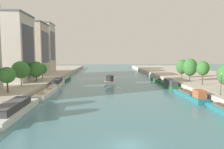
# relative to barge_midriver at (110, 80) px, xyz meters

# --- Properties ---
(ground_plane) EXTENTS (400.00, 400.00, 0.00)m
(ground_plane) POSITION_rel_barge_midriver_xyz_m (0.71, -53.23, -0.98)
(ground_plane) COLOR teal
(quay_left) EXTENTS (36.00, 170.00, 1.83)m
(quay_left) POSITION_rel_barge_midriver_xyz_m (-37.18, 1.77, -0.06)
(quay_left) COLOR #B7AD9E
(quay_left) RESTS_ON ground
(quay_right) EXTENTS (36.00, 170.00, 1.83)m
(quay_right) POSITION_rel_barge_midriver_xyz_m (38.60, 1.77, -0.06)
(quay_right) COLOR #B7AD9E
(quay_right) RESTS_ON ground
(barge_midriver) EXTENTS (4.08, 19.05, 3.22)m
(barge_midriver) POSITION_rel_barge_midriver_xyz_m (0.00, 0.00, 0.00)
(barge_midriver) COLOR silver
(barge_midriver) RESTS_ON ground
(wake_behind_barge) EXTENTS (5.60, 5.95, 0.03)m
(wake_behind_barge) POSITION_rel_barge_midriver_xyz_m (0.63, -12.64, -0.96)
(wake_behind_barge) COLOR silver
(wake_behind_barge) RESTS_ON ground
(moored_boat_left_end) EXTENTS (3.51, 16.76, 2.45)m
(moored_boat_left_end) POSITION_rel_barge_midriver_xyz_m (-17.41, -40.79, 0.05)
(moored_boat_left_end) COLOR silver
(moored_boat_left_end) RESTS_ON ground
(moored_boat_left_far) EXTENTS (2.95, 14.25, 2.13)m
(moored_boat_left_far) POSITION_rel_barge_midriver_xyz_m (-16.92, -23.75, -0.43)
(moored_boat_left_far) COLOR silver
(moored_boat_left_far) RESTS_ON ground
(moored_boat_left_midway) EXTENTS (3.13, 14.32, 2.61)m
(moored_boat_left_midway) POSITION_rel_barge_midriver_xyz_m (-17.46, -9.20, 0.12)
(moored_boat_left_midway) COLOR silver
(moored_boat_left_midway) RESTS_ON ground
(moored_boat_left_lone) EXTENTS (2.37, 11.00, 2.07)m
(moored_boat_left_lone) POSITION_rel_barge_midriver_xyz_m (-17.44, 4.79, -0.46)
(moored_boat_left_lone) COLOR #235633
(moored_boat_left_lone) RESTS_ON ground
(moored_boat_right_near) EXTENTS (2.80, 14.75, 2.76)m
(moored_boat_right_near) POSITION_rel_barge_midriver_xyz_m (18.41, -29.06, -0.14)
(moored_boat_right_near) COLOR #23666B
(moored_boat_right_near) RESTS_ON ground
(moored_boat_right_end) EXTENTS (2.54, 13.73, 2.58)m
(moored_boat_right_end) POSITION_rel_barge_midriver_xyz_m (18.59, -13.34, 0.10)
(moored_boat_right_end) COLOR #235633
(moored_boat_right_end) RESTS_ON ground
(moored_boat_right_upstream) EXTENTS (2.41, 12.35, 2.17)m
(moored_boat_right_upstream) POSITION_rel_barge_midriver_xyz_m (18.33, 1.14, -0.41)
(moored_boat_right_upstream) COLOR #235633
(moored_boat_right_upstream) RESTS_ON ground
(tree_left_end_of_row) EXTENTS (3.65, 3.65, 5.79)m
(tree_left_end_of_row) POSITION_rel_barge_midriver_xyz_m (-23.94, -29.28, 4.78)
(tree_left_end_of_row) COLOR brown
(tree_left_end_of_row) RESTS_ON quay_left
(tree_left_nearest) EXTENTS (4.73, 4.73, 6.80)m
(tree_left_nearest) POSITION_rel_barge_midriver_xyz_m (-24.80, -19.71, 5.28)
(tree_left_nearest) COLOR brown
(tree_left_nearest) RESTS_ON quay_left
(tree_left_by_lamp) EXTENTS (4.73, 4.73, 6.45)m
(tree_left_by_lamp) POSITION_rel_barge_midriver_xyz_m (-23.96, -9.99, 4.69)
(tree_left_by_lamp) COLOR brown
(tree_left_by_lamp) RESTS_ON quay_left
(tree_left_far) EXTENTS (3.64, 3.64, 5.36)m
(tree_left_far) POSITION_rel_barge_midriver_xyz_m (-24.46, -2.34, 4.33)
(tree_left_far) COLOR brown
(tree_left_far) RESTS_ON quay_left
(tree_right_far) EXTENTS (3.52, 3.52, 6.75)m
(tree_right_far) POSITION_rel_barge_midriver_xyz_m (25.95, -19.35, 5.54)
(tree_right_far) COLOR brown
(tree_right_far) RESTS_ON quay_right
(tree_right_end_of_row) EXTENTS (4.49, 4.49, 7.33)m
(tree_right_end_of_row) POSITION_rel_barge_midriver_xyz_m (26.05, -10.64, 5.31)
(tree_right_end_of_row) COLOR brown
(tree_right_end_of_row) RESTS_ON quay_right
(tree_right_nearest) EXTENTS (4.27, 4.27, 6.80)m
(tree_right_nearest) POSITION_rel_barge_midriver_xyz_m (26.85, -1.83, 4.97)
(tree_right_nearest) COLOR brown
(tree_right_nearest) RESTS_ON quay_right
(lamppost_right_bank) EXTENTS (0.28, 0.28, 4.65)m
(lamppost_right_bank) POSITION_rel_barge_midriver_xyz_m (22.71, -33.93, 3.40)
(lamppost_right_bank) COLOR black
(lamppost_right_bank) RESTS_ON quay_right
(building_left_tall) EXTENTS (15.33, 12.40, 21.39)m
(building_left_tall) POSITION_rel_barge_midriver_xyz_m (-33.53, -9.79, 11.56)
(building_left_tall) COLOR #BCB2A8
(building_left_tall) RESTS_ON quay_left
(building_left_far_end) EXTENTS (14.43, 12.87, 21.70)m
(building_left_far_end) POSITION_rel_barge_midriver_xyz_m (-33.53, 10.13, 11.72)
(building_left_far_end) COLOR #B2A38E
(building_left_far_end) RESTS_ON quay_left
(building_left_middle) EXTENTS (12.35, 11.19, 24.00)m
(building_left_middle) POSITION_rel_barge_midriver_xyz_m (-33.53, 26.28, 12.87)
(building_left_middle) COLOR #BCB2A8
(building_left_middle) RESTS_ON quay_left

